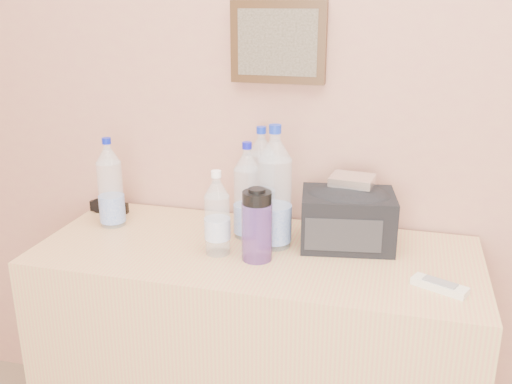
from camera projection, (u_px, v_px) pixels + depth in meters
picture_frame at (278, 42)px, 1.76m from camera, size 0.30×0.03×0.25m
dresser at (256, 365)px, 1.83m from camera, size 1.31×0.55×0.82m
pet_large_a at (110, 187)px, 1.85m from camera, size 0.08×0.08×0.29m
pet_large_b at (261, 181)px, 1.87m from camera, size 0.09×0.09×0.32m
pet_large_c at (247, 196)px, 1.76m from camera, size 0.08×0.08×0.30m
pet_large_d at (274, 194)px, 1.68m from camera, size 0.10×0.10×0.37m
pet_small at (217, 218)px, 1.64m from camera, size 0.07×0.07×0.25m
nalgene_bottle at (257, 225)px, 1.61m from camera, size 0.09×0.09×0.21m
sunglasses at (109, 207)px, 2.00m from camera, size 0.14×0.06×0.04m
ac_remote at (440, 286)px, 1.46m from camera, size 0.15×0.10×0.02m
toiletry_bag at (347, 216)px, 1.71m from camera, size 0.30×0.24×0.19m
foil_packet at (352, 180)px, 1.69m from camera, size 0.13×0.12×0.03m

